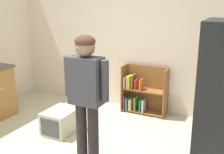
% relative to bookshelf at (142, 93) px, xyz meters
% --- Properties ---
extents(back_wall, '(5.20, 0.06, 2.70)m').
position_rel_bookshelf_xyz_m(back_wall, '(-0.06, 0.19, 0.98)').
color(back_wall, beige).
rests_on(back_wall, ground).
extents(bookshelf, '(0.80, 0.28, 0.85)m').
position_rel_bookshelf_xyz_m(bookshelf, '(0.00, 0.00, 0.00)').
color(bookshelf, brown).
rests_on(bookshelf, ground).
extents(standing_person, '(0.57, 0.23, 1.64)m').
position_rel_bookshelf_xyz_m(standing_person, '(0.05, -1.97, 0.63)').
color(standing_person, '#282226').
rests_on(standing_person, ground).
extents(pet_carrier, '(0.42, 0.55, 0.36)m').
position_rel_bookshelf_xyz_m(pet_carrier, '(-0.83, -1.31, -0.19)').
color(pet_carrier, beige).
rests_on(pet_carrier, ground).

